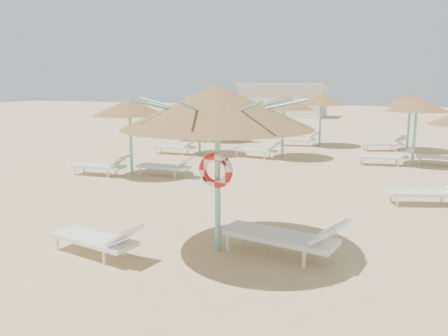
% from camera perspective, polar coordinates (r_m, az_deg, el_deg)
% --- Properties ---
extents(ground, '(120.00, 120.00, 0.00)m').
position_cam_1_polar(ground, '(8.97, -2.58, -9.68)').
color(ground, '#D1B97F').
rests_on(ground, ground).
extents(main_palapa, '(3.51, 3.51, 3.15)m').
position_cam_1_polar(main_palapa, '(7.96, -0.86, 7.94)').
color(main_palapa, '#6EBFB1').
rests_on(main_palapa, ground).
extents(lounger_main_a, '(2.02, 0.99, 0.71)m').
position_cam_1_polar(lounger_main_a, '(8.51, -16.08, -8.86)').
color(lounger_main_a, white).
rests_on(lounger_main_a, ground).
extents(lounger_main_b, '(2.43, 1.16, 0.85)m').
position_cam_1_polar(lounger_main_b, '(8.19, 8.08, -8.79)').
color(lounger_main_b, white).
rests_on(lounger_main_b, ground).
extents(palapa_field, '(20.40, 12.52, 2.68)m').
position_cam_1_polar(palapa_field, '(18.10, 15.44, 7.76)').
color(palapa_field, '#6EBFB1').
rests_on(palapa_field, ground).
extents(service_hut, '(8.40, 4.40, 3.25)m').
position_cam_1_polar(service_hut, '(43.76, 7.77, 8.83)').
color(service_hut, silver).
rests_on(service_hut, ground).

